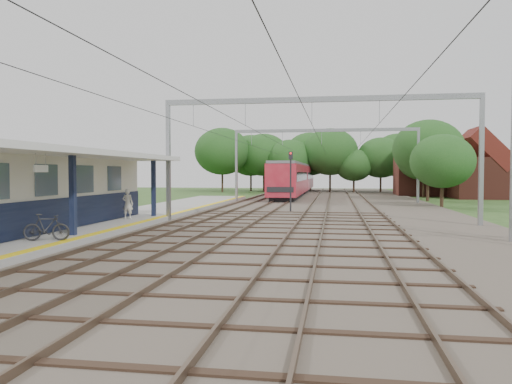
# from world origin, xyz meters

# --- Properties ---
(ground) EXTENTS (160.00, 160.00, 0.00)m
(ground) POSITION_xyz_m (0.00, 0.00, 0.00)
(ground) COLOR #2D4C1E
(ground) RESTS_ON ground
(ballast_bed) EXTENTS (18.00, 90.00, 0.10)m
(ballast_bed) POSITION_xyz_m (4.00, 30.00, 0.05)
(ballast_bed) COLOR #473D33
(ballast_bed) RESTS_ON ground
(platform) EXTENTS (5.00, 52.00, 0.35)m
(platform) POSITION_xyz_m (-7.50, 14.00, 0.17)
(platform) COLOR gray
(platform) RESTS_ON ground
(yellow_stripe) EXTENTS (0.45, 52.00, 0.01)m
(yellow_stripe) POSITION_xyz_m (-5.25, 14.00, 0.35)
(yellow_stripe) COLOR yellow
(yellow_stripe) RESTS_ON platform
(station_building) EXTENTS (3.41, 18.00, 3.40)m
(station_building) POSITION_xyz_m (-8.88, 7.00, 2.04)
(station_building) COLOR beige
(station_building) RESTS_ON platform
(canopy) EXTENTS (6.40, 20.00, 3.44)m
(canopy) POSITION_xyz_m (-7.77, 6.00, 3.64)
(canopy) COLOR #111936
(canopy) RESTS_ON platform
(rail_tracks) EXTENTS (11.80, 88.00, 0.15)m
(rail_tracks) POSITION_xyz_m (1.50, 30.00, 0.18)
(rail_tracks) COLOR brown
(rail_tracks) RESTS_ON ballast_bed
(catenary_system) EXTENTS (17.22, 88.00, 7.00)m
(catenary_system) POSITION_xyz_m (3.39, 25.28, 5.51)
(catenary_system) COLOR gray
(catenary_system) RESTS_ON ground
(tree_band) EXTENTS (31.72, 30.88, 8.82)m
(tree_band) POSITION_xyz_m (3.84, 57.12, 4.92)
(tree_band) COLOR #382619
(tree_band) RESTS_ON ground
(house_near) EXTENTS (7.00, 6.12, 7.89)m
(house_near) POSITION_xyz_m (21.00, 46.00, 2.99)
(house_near) COLOR brown
(house_near) RESTS_ON ground
(house_far) EXTENTS (8.00, 6.12, 8.66)m
(house_far) POSITION_xyz_m (16.00, 52.00, 3.23)
(house_far) COLOR brown
(house_far) RESTS_ON ground
(person) EXTENTS (0.60, 0.40, 1.65)m
(person) POSITION_xyz_m (-6.62, 12.99, 1.17)
(person) COLOR beige
(person) RESTS_ON platform
(bicycle) EXTENTS (1.72, 0.90, 1.00)m
(bicycle) POSITION_xyz_m (-5.99, 4.28, 0.85)
(bicycle) COLOR black
(bicycle) RESTS_ON platform
(train) EXTENTS (2.95, 36.77, 3.88)m
(train) POSITION_xyz_m (-0.50, 51.41, 2.16)
(train) COLOR black
(train) RESTS_ON ballast_bed
(signal_post) EXTENTS (0.32, 0.28, 4.35)m
(signal_post) POSITION_xyz_m (1.35, 22.88, 2.74)
(signal_post) COLOR black
(signal_post) RESTS_ON ground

